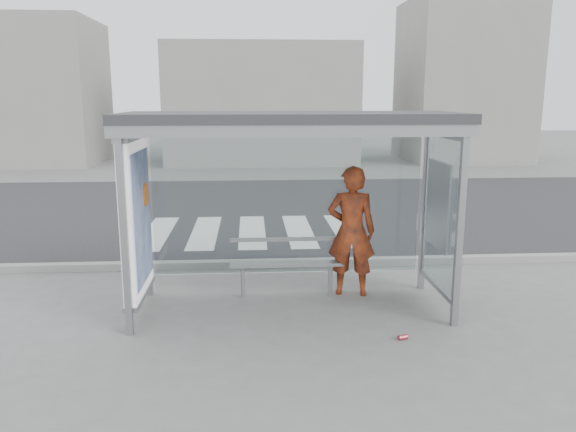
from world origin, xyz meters
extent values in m
plane|color=#61615E|center=(0.00, 0.00, 0.00)|extent=(80.00, 80.00, 0.00)
cube|color=#262528|center=(0.00, 7.00, 0.00)|extent=(30.00, 10.00, 0.01)
cube|color=gray|center=(0.00, 1.95, 0.06)|extent=(30.00, 0.18, 0.12)
cube|color=silver|center=(-2.50, 4.50, 0.00)|extent=(0.55, 3.00, 0.00)
cube|color=silver|center=(-1.50, 4.50, 0.00)|extent=(0.55, 3.00, 0.00)
cube|color=silver|center=(-0.50, 4.50, 0.00)|extent=(0.55, 3.00, 0.00)
cube|color=silver|center=(0.50, 4.50, 0.00)|extent=(0.55, 3.00, 0.00)
cube|color=silver|center=(1.50, 4.50, 0.00)|extent=(0.55, 3.00, 0.00)
cube|color=gray|center=(-2.00, -0.70, 1.25)|extent=(0.08, 0.08, 2.50)
cube|color=gray|center=(2.00, -0.70, 1.25)|extent=(0.08, 0.08, 2.50)
cube|color=gray|center=(-2.00, 0.70, 1.25)|extent=(0.08, 0.08, 2.50)
cube|color=gray|center=(2.00, 0.70, 1.25)|extent=(0.08, 0.08, 2.50)
cube|color=#2D2D30|center=(0.00, 0.00, 2.56)|extent=(4.25, 1.65, 0.12)
cube|color=gray|center=(0.00, -0.76, 2.45)|extent=(4.25, 0.06, 0.18)
cube|color=white|center=(0.00, 0.70, 1.30)|extent=(3.80, 0.02, 2.00)
cube|color=white|center=(-2.00, 0.00, 1.30)|extent=(0.15, 1.25, 2.00)
cube|color=#2D4CA3|center=(-1.92, 0.00, 1.30)|extent=(0.01, 1.10, 1.70)
cylinder|color=orange|center=(-1.91, 0.25, 1.55)|extent=(0.02, 0.32, 0.32)
cube|color=white|center=(2.00, 0.00, 1.30)|extent=(0.03, 1.25, 2.00)
cube|color=beige|center=(1.97, 0.05, 1.40)|extent=(0.03, 0.86, 1.16)
cube|color=gray|center=(-10.00, 18.00, 3.00)|extent=(6.00, 5.00, 6.00)
cube|color=gray|center=(0.00, 18.00, 2.50)|extent=(8.00, 5.00, 5.00)
cube|color=gray|center=(9.00, 18.00, 3.50)|extent=(5.00, 5.00, 7.00)
imported|color=orange|center=(0.90, 0.54, 0.94)|extent=(0.75, 0.56, 1.88)
cube|color=gray|center=(-0.03, 0.47, 0.49)|extent=(1.61, 0.20, 0.04)
cylinder|color=gray|center=(-0.65, 0.47, 0.23)|extent=(0.06, 0.06, 0.47)
cylinder|color=gray|center=(0.60, 0.47, 0.23)|extent=(0.06, 0.06, 0.47)
cube|color=gray|center=(-0.03, 0.66, 0.80)|extent=(1.61, 0.04, 0.05)
cylinder|color=#C53A4C|center=(1.25, -1.07, 0.03)|extent=(0.13, 0.09, 0.06)
camera|label=1|loc=(-0.52, -7.15, 2.81)|focal=35.00mm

